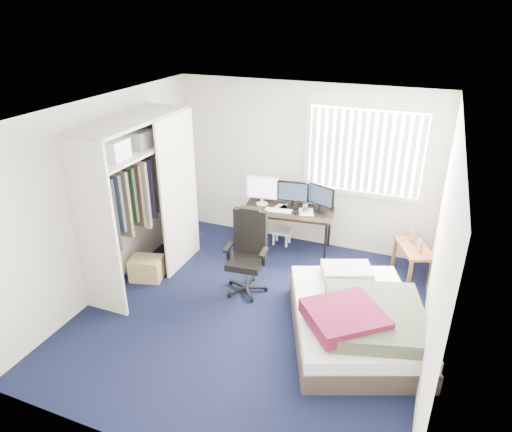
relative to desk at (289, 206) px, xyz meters
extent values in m
plane|color=black|center=(0.11, -1.76, -0.71)|extent=(4.20, 4.20, 0.00)
plane|color=silver|center=(0.11, 0.34, 0.54)|extent=(4.00, 0.00, 4.00)
plane|color=silver|center=(0.11, -3.86, 0.54)|extent=(4.00, 0.00, 4.00)
plane|color=silver|center=(-1.89, -1.76, 0.54)|extent=(0.00, 4.20, 4.20)
plane|color=silver|center=(2.11, -1.76, 0.54)|extent=(0.00, 4.20, 4.20)
plane|color=white|center=(0.11, -1.76, 1.79)|extent=(4.20, 4.20, 0.00)
cube|color=white|center=(1.01, 0.32, 0.89)|extent=(1.60, 0.02, 1.20)
cube|color=beige|center=(1.01, 0.29, 1.52)|extent=(1.72, 0.06, 0.06)
cube|color=beige|center=(1.01, 0.29, 0.26)|extent=(1.72, 0.06, 0.06)
cube|color=white|center=(1.01, 0.26, 0.89)|extent=(1.60, 0.04, 1.16)
cube|color=beige|center=(-1.59, -2.36, 0.39)|extent=(0.60, 0.04, 2.20)
cube|color=beige|center=(-1.59, -0.56, 0.39)|extent=(0.60, 0.04, 2.20)
cube|color=beige|center=(-1.59, -1.46, 1.49)|extent=(0.60, 1.80, 0.04)
cube|color=beige|center=(-1.59, -1.46, 1.11)|extent=(0.56, 1.74, 0.03)
cylinder|color=silver|center=(-1.59, -1.46, 0.99)|extent=(0.03, 1.72, 0.03)
cube|color=#26262B|center=(-1.59, -1.56, 0.54)|extent=(0.38, 1.10, 0.90)
cube|color=beige|center=(-1.27, -1.01, 0.39)|extent=(0.03, 0.90, 2.20)
cube|color=white|center=(-1.59, -1.91, 1.25)|extent=(0.38, 0.30, 0.24)
cube|color=gray|center=(-1.59, -1.41, 1.24)|extent=(0.34, 0.28, 0.22)
cube|color=black|center=(0.00, -0.03, -0.06)|extent=(1.42, 0.79, 0.04)
cylinder|color=black|center=(-0.58, -0.35, -0.40)|extent=(0.04, 0.04, 0.63)
cylinder|color=black|center=(-0.64, 0.15, -0.40)|extent=(0.04, 0.04, 0.63)
cylinder|color=black|center=(0.64, -0.20, -0.40)|extent=(0.04, 0.04, 0.63)
cylinder|color=black|center=(0.58, 0.30, -0.40)|extent=(0.04, 0.04, 0.63)
cube|color=white|center=(-0.44, 0.03, 0.24)|extent=(0.50, 0.09, 0.36)
cube|color=white|center=(-0.44, 0.03, 0.24)|extent=(0.45, 0.06, 0.31)
cube|color=black|center=(0.03, 0.09, 0.22)|extent=(0.48, 0.09, 0.32)
cube|color=#1E2838|center=(0.03, 0.09, 0.22)|extent=(0.43, 0.06, 0.27)
cube|color=black|center=(0.46, 0.10, 0.22)|extent=(0.48, 0.09, 0.32)
cube|color=#1E2838|center=(0.46, 0.10, 0.22)|extent=(0.43, 0.06, 0.27)
cube|color=white|center=(-0.12, -0.13, -0.03)|extent=(0.41, 0.19, 0.02)
cube|color=black|center=(0.14, -0.10, -0.03)|extent=(0.07, 0.11, 0.02)
cylinder|color=silver|center=(0.27, -0.04, 0.04)|extent=(0.08, 0.08, 0.16)
cube|color=white|center=(0.00, -0.03, -0.04)|extent=(0.33, 0.31, 0.00)
cube|color=black|center=(-0.14, -1.33, -0.66)|extent=(0.58, 0.58, 0.11)
cylinder|color=silver|center=(-0.14, -1.33, -0.47)|extent=(0.05, 0.05, 0.35)
cube|color=black|center=(-0.14, -1.33, -0.27)|extent=(0.48, 0.48, 0.09)
cube|color=black|center=(-0.16, -1.13, 0.08)|extent=(0.45, 0.13, 0.62)
cube|color=black|center=(-0.16, -1.13, 0.35)|extent=(0.27, 0.13, 0.14)
cube|color=black|center=(-0.38, -1.35, -0.08)|extent=(0.08, 0.25, 0.04)
cube|color=black|center=(0.09, -1.31, -0.08)|extent=(0.08, 0.25, 0.04)
cube|color=white|center=(-0.13, 0.09, -0.49)|extent=(0.29, 0.23, 0.03)
cylinder|color=white|center=(-0.24, 0.02, -0.60)|extent=(0.03, 0.03, 0.21)
cylinder|color=white|center=(-0.24, 0.17, -0.60)|extent=(0.03, 0.03, 0.21)
cylinder|color=white|center=(-0.03, 0.02, -0.60)|extent=(0.03, 0.03, 0.21)
cylinder|color=white|center=(-0.03, 0.17, -0.60)|extent=(0.03, 0.03, 0.21)
cube|color=brown|center=(1.86, -0.16, -0.24)|extent=(0.62, 0.79, 0.04)
cube|color=brown|center=(1.86, -0.51, -0.48)|extent=(0.05, 0.05, 0.45)
cube|color=brown|center=(1.60, 0.07, -0.48)|extent=(0.05, 0.05, 0.45)
cube|color=brown|center=(2.11, -0.39, -0.48)|extent=(0.05, 0.05, 0.45)
cube|color=brown|center=(1.85, 0.18, -0.48)|extent=(0.05, 0.05, 0.45)
cube|color=brown|center=(1.92, -0.31, -0.13)|extent=(0.08, 0.14, 0.18)
cube|color=brown|center=(1.81, -0.07, -0.13)|extent=(0.08, 0.14, 0.18)
cube|color=#3A312A|center=(1.36, -1.70, -0.59)|extent=(1.93, 2.18, 0.24)
cube|color=white|center=(1.36, -1.70, -0.40)|extent=(1.88, 2.13, 0.16)
cube|color=#AEB4A6|center=(1.12, -1.12, -0.25)|extent=(0.71, 0.59, 0.14)
cube|color=#373C2D|center=(1.59, -1.87, -0.26)|extent=(1.28, 1.36, 0.18)
cube|color=#550E24|center=(1.30, -2.10, -0.18)|extent=(1.02, 1.02, 0.16)
cube|color=#A57C52|center=(-1.54, -1.56, -0.55)|extent=(0.49, 0.41, 0.32)
camera|label=1|loc=(1.87, -6.02, 2.78)|focal=32.00mm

